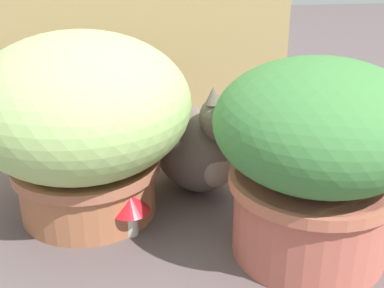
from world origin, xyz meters
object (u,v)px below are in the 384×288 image
(grass_planter, at_px, (82,119))
(mushroom_ornament_red, at_px, (130,205))
(cat, at_px, (197,146))
(leafy_planter, at_px, (317,153))

(grass_planter, bearing_deg, mushroom_ornament_red, -49.72)
(grass_planter, distance_m, cat, 0.30)
(grass_planter, xyz_separation_m, leafy_planter, (0.46, -0.22, -0.01))
(grass_planter, height_order, leafy_planter, grass_planter)
(grass_planter, distance_m, mushroom_ornament_red, 0.22)
(grass_planter, bearing_deg, cat, 14.83)
(cat, xyz_separation_m, mushroom_ornament_red, (-0.17, -0.18, -0.05))
(mushroom_ornament_red, bearing_deg, leafy_planter, -15.82)
(grass_planter, xyz_separation_m, mushroom_ornament_red, (0.10, -0.11, -0.16))
(cat, bearing_deg, mushroom_ornament_red, -132.91)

